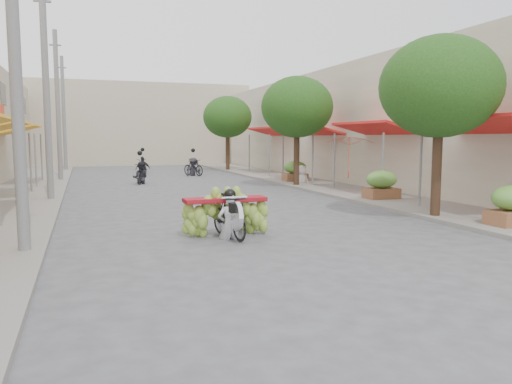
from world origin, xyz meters
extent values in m
plane|color=#57585C|center=(0.00, 0.00, 0.00)|extent=(120.00, 120.00, 0.00)
cube|color=gray|center=(-7.00, 15.00, 0.06)|extent=(4.00, 60.00, 0.12)
cube|color=gray|center=(7.00, 15.00, 0.06)|extent=(4.00, 60.00, 0.12)
cylinder|color=slate|center=(-6.30, 9.80, 1.27)|extent=(0.08, 0.08, 2.55)
cube|color=gold|center=(-7.12, 13.00, 2.75)|extent=(1.77, 4.00, 0.53)
cylinder|color=slate|center=(-6.30, 11.20, 1.27)|extent=(0.08, 0.08, 2.55)
cylinder|color=slate|center=(-6.30, 14.80, 1.27)|extent=(0.08, 0.08, 2.55)
cube|color=gold|center=(-7.12, 19.00, 2.75)|extent=(1.77, 4.00, 0.53)
cylinder|color=slate|center=(-6.30, 17.20, 1.27)|extent=(0.08, 0.08, 2.55)
cylinder|color=slate|center=(-6.30, 20.80, 1.27)|extent=(0.08, 0.08, 2.55)
cube|color=#1E2328|center=(-8.02, 21.00, 4.60)|extent=(0.08, 2.00, 1.10)
cube|color=#1E2328|center=(-8.02, 26.00, 4.60)|extent=(0.08, 2.00, 1.10)
cube|color=#1E2328|center=(-8.02, 31.00, 4.60)|extent=(0.08, 2.00, 1.10)
cube|color=beige|center=(12.00, 14.00, 3.00)|extent=(8.00, 40.00, 6.00)
cube|color=red|center=(7.12, 4.00, 2.75)|extent=(1.77, 4.20, 0.53)
cylinder|color=slate|center=(6.30, 5.90, 1.27)|extent=(0.08, 0.08, 2.55)
cube|color=red|center=(7.12, 10.00, 2.75)|extent=(1.77, 4.20, 0.53)
cylinder|color=slate|center=(6.30, 8.10, 1.27)|extent=(0.08, 0.08, 2.55)
cylinder|color=slate|center=(6.30, 11.90, 1.27)|extent=(0.08, 0.08, 2.55)
cube|color=red|center=(7.12, 16.00, 2.75)|extent=(1.77, 4.20, 0.53)
cylinder|color=slate|center=(6.30, 14.10, 1.27)|extent=(0.08, 0.08, 2.55)
cylinder|color=slate|center=(6.30, 17.90, 1.27)|extent=(0.08, 0.08, 2.55)
cube|color=red|center=(7.12, 22.00, 2.75)|extent=(1.77, 4.20, 0.53)
cylinder|color=slate|center=(6.30, 20.10, 1.27)|extent=(0.08, 0.08, 2.55)
cylinder|color=slate|center=(6.30, 23.90, 1.27)|extent=(0.08, 0.08, 2.55)
cube|color=#B9AA92|center=(0.00, 38.00, 3.50)|extent=(20.00, 6.00, 7.00)
cylinder|color=slate|center=(-5.40, 3.00, 4.00)|extent=(0.24, 0.24, 8.00)
cylinder|color=slate|center=(-5.40, 12.00, 4.00)|extent=(0.24, 0.24, 8.00)
cube|color=slate|center=(-5.40, 12.00, 7.20)|extent=(0.60, 0.08, 0.08)
cylinder|color=slate|center=(-5.40, 21.00, 4.00)|extent=(0.24, 0.24, 8.00)
cube|color=slate|center=(-5.40, 21.00, 7.20)|extent=(0.60, 0.08, 0.08)
cylinder|color=slate|center=(-5.40, 30.00, 4.00)|extent=(0.24, 0.24, 8.00)
cube|color=slate|center=(-5.40, 30.00, 7.20)|extent=(0.60, 0.08, 0.08)
cylinder|color=#3A2719|center=(5.40, 4.00, 1.60)|extent=(0.28, 0.28, 3.20)
ellipsoid|color=#234F17|center=(5.40, 4.00, 3.80)|extent=(3.40, 3.40, 2.90)
cylinder|color=#3A2719|center=(5.40, 14.00, 1.60)|extent=(0.28, 0.28, 3.20)
ellipsoid|color=#234F17|center=(5.40, 14.00, 3.80)|extent=(3.40, 3.40, 2.90)
cylinder|color=#3A2719|center=(5.40, 26.00, 1.60)|extent=(0.28, 0.28, 3.20)
ellipsoid|color=#234F17|center=(5.40, 26.00, 3.80)|extent=(3.40, 3.40, 2.90)
cube|color=brown|center=(6.20, 2.00, 0.37)|extent=(1.20, 0.80, 0.50)
cube|color=brown|center=(6.20, 8.00, 0.37)|extent=(1.20, 0.80, 0.50)
ellipsoid|color=#5A9537|center=(6.20, 8.00, 0.95)|extent=(1.20, 0.88, 0.66)
cube|color=brown|center=(6.20, 16.00, 0.37)|extent=(1.20, 0.80, 0.50)
ellipsoid|color=#5A9537|center=(6.20, 16.00, 0.95)|extent=(1.20, 0.88, 0.66)
imported|color=black|center=(-1.02, 3.32, 0.53)|extent=(0.80, 1.85, 1.05)
cylinder|color=silver|center=(-1.02, 2.67, 0.62)|extent=(0.10, 0.66, 0.66)
cube|color=black|center=(-1.02, 2.77, 0.80)|extent=(0.28, 0.22, 0.22)
cylinder|color=silver|center=(-1.02, 2.87, 1.02)|extent=(0.60, 0.05, 0.05)
cube|color=maroon|center=(-1.02, 3.67, 0.88)|extent=(1.99, 0.55, 0.10)
imported|color=silver|center=(-1.02, 3.27, 1.08)|extent=(0.56, 0.41, 1.55)
sphere|color=black|center=(-1.02, 3.24, 1.82)|extent=(0.28, 0.28, 0.28)
imported|color=red|center=(5.93, 9.89, 2.48)|extent=(2.48, 2.48, 1.77)
imported|color=white|center=(6.18, 15.11, 0.98)|extent=(0.89, 0.58, 1.72)
imported|color=black|center=(-1.48, 18.19, 0.49)|extent=(1.01, 1.84, 0.98)
imported|color=#27262E|center=(-1.48, 18.19, 1.12)|extent=(0.88, 0.64, 1.65)
sphere|color=black|center=(-1.48, 18.19, 1.58)|extent=(0.26, 0.26, 0.26)
imported|color=black|center=(2.22, 22.61, 0.53)|extent=(1.31, 1.82, 1.06)
imported|color=#27262E|center=(2.22, 22.61, 1.12)|extent=(1.19, 0.99, 1.65)
sphere|color=black|center=(2.22, 22.61, 1.58)|extent=(0.26, 0.26, 0.26)
imported|color=black|center=(-0.52, 25.63, 0.46)|extent=(0.79, 1.70, 0.93)
imported|color=#27262E|center=(-0.52, 25.63, 1.12)|extent=(1.02, 0.65, 1.65)
sphere|color=black|center=(-0.52, 25.63, 1.58)|extent=(0.26, 0.26, 0.26)
camera|label=1|loc=(-4.22, -7.85, 2.37)|focal=35.00mm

